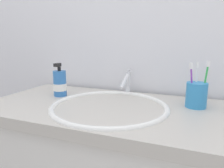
% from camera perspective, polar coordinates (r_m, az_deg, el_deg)
% --- Properties ---
extents(tiled_wall_back, '(2.32, 0.04, 2.40)m').
position_cam_1_polar(tiled_wall_back, '(1.13, 6.74, 17.01)').
color(tiled_wall_back, silver).
rests_on(tiled_wall_back, ground).
extents(sink_basin, '(0.48, 0.48, 0.10)m').
position_cam_1_polar(sink_basin, '(0.87, -0.73, -8.39)').
color(sink_basin, white).
rests_on(sink_basin, vanity_counter).
extents(faucet, '(0.02, 0.14, 0.12)m').
position_cam_1_polar(faucet, '(1.06, 4.03, 0.59)').
color(faucet, silver).
rests_on(faucet, sink_basin).
extents(toothbrush_cup, '(0.08, 0.08, 0.10)m').
position_cam_1_polar(toothbrush_cup, '(0.91, 21.95, -2.80)').
color(toothbrush_cup, '#338CCC').
rests_on(toothbrush_cup, vanity_counter).
extents(toothbrush_green, '(0.03, 0.02, 0.18)m').
position_cam_1_polar(toothbrush_green, '(0.91, 24.02, 0.82)').
color(toothbrush_green, green).
rests_on(toothbrush_green, toothbrush_cup).
extents(toothbrush_white, '(0.01, 0.03, 0.18)m').
position_cam_1_polar(toothbrush_white, '(0.92, 21.98, 0.83)').
color(toothbrush_white, white).
rests_on(toothbrush_white, toothbrush_cup).
extents(toothbrush_purple, '(0.03, 0.02, 0.18)m').
position_cam_1_polar(toothbrush_purple, '(0.89, 20.84, 0.57)').
color(toothbrush_purple, purple).
rests_on(toothbrush_purple, toothbrush_cup).
extents(soap_dispenser, '(0.06, 0.06, 0.16)m').
position_cam_1_polar(soap_dispenser, '(1.05, -13.98, 0.07)').
color(soap_dispenser, '#3372BF').
rests_on(soap_dispenser, vanity_counter).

